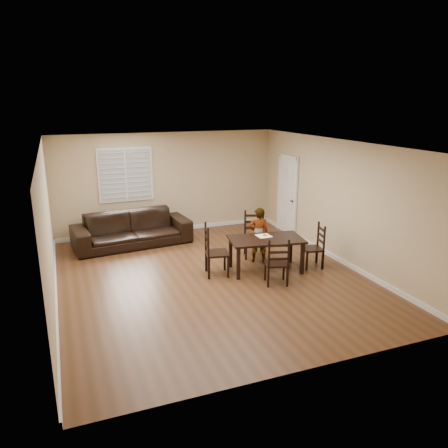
{
  "coord_description": "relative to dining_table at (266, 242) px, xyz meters",
  "views": [
    {
      "loc": [
        -2.75,
        -7.88,
        3.51
      ],
      "look_at": [
        0.42,
        0.33,
        1.0
      ],
      "focal_mm": 35.0,
      "sensor_mm": 36.0,
      "label": 1
    }
  ],
  "objects": [
    {
      "name": "sofa",
      "position": [
        -2.35,
        2.72,
        -0.21
      ],
      "size": [
        2.95,
        1.41,
        0.83
      ],
      "primitive_type": "imported",
      "rotation": [
        0.0,
        0.0,
        0.11
      ],
      "color": "black",
      "rests_on": "ground"
    },
    {
      "name": "chair_right",
      "position": [
        1.15,
        -0.19,
        -0.19
      ],
      "size": [
        0.49,
        0.51,
        0.96
      ],
      "rotation": [
        0.0,
        0.0,
        -1.8
      ],
      "color": "black",
      "rests_on": "ground"
    },
    {
      "name": "chair_left",
      "position": [
        -1.17,
        0.19,
        -0.14
      ],
      "size": [
        0.55,
        0.57,
        1.09
      ],
      "rotation": [
        0.0,
        0.0,
        1.37
      ],
      "color": "black",
      "rests_on": "ground"
    },
    {
      "name": "napkin",
      "position": [
        0.03,
        0.17,
        0.09
      ],
      "size": [
        0.3,
        0.3,
        0.0
      ],
      "primitive_type": "cube",
      "rotation": [
        0.0,
        0.0,
        0.02
      ],
      "color": "white",
      "rests_on": "dining_table"
    },
    {
      "name": "dining_table",
      "position": [
        0.0,
        0.0,
        0.0
      ],
      "size": [
        1.65,
        1.09,
        0.72
      ],
      "rotation": [
        0.0,
        0.0,
        -0.16
      ],
      "color": "black",
      "rests_on": "ground"
    },
    {
      "name": "chair_far",
      "position": [
        -0.14,
        -0.8,
        -0.19
      ],
      "size": [
        0.53,
        0.51,
        0.97
      ],
      "rotation": [
        0.0,
        0.0,
        2.85
      ],
      "color": "black",
      "rests_on": "ground"
    },
    {
      "name": "ground",
      "position": [
        -1.21,
        0.08,
        -0.63
      ],
      "size": [
        7.0,
        7.0,
        0.0
      ],
      "primitive_type": "plane",
      "color": "#56311D",
      "rests_on": "ground"
    },
    {
      "name": "chair_near",
      "position": [
        0.18,
        0.97,
        -0.15
      ],
      "size": [
        0.6,
        0.58,
        1.06
      ],
      "rotation": [
        0.0,
        0.0,
        -0.34
      ],
      "color": "black",
      "rests_on": "ground"
    },
    {
      "name": "donut",
      "position": [
        0.05,
        0.17,
        0.11
      ],
      "size": [
        0.1,
        0.1,
        0.04
      ],
      "color": "#B1883F",
      "rests_on": "napkin"
    },
    {
      "name": "child",
      "position": [
        0.09,
        0.55,
        -0.0
      ],
      "size": [
        0.53,
        0.43,
        1.25
      ],
      "primitive_type": "imported",
      "rotation": [
        0.0,
        0.0,
        2.82
      ],
      "color": "gray",
      "rests_on": "ground"
    },
    {
      "name": "room",
      "position": [
        -1.17,
        0.26,
        1.18
      ],
      "size": [
        6.04,
        7.04,
        2.72
      ],
      "color": "tan",
      "rests_on": "ground"
    }
  ]
}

